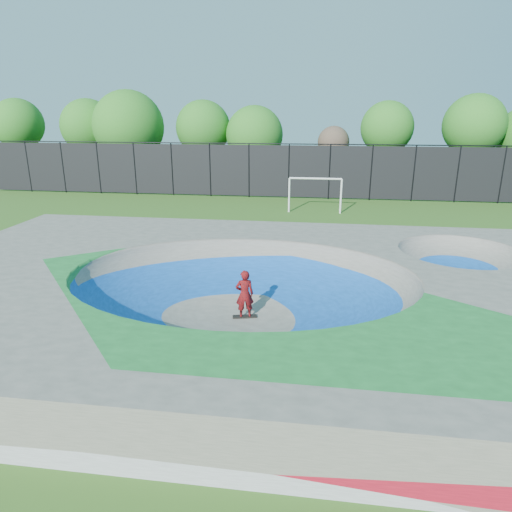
{
  "coord_description": "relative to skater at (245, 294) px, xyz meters",
  "views": [
    {
      "loc": [
        2.28,
        -13.27,
        6.38
      ],
      "look_at": [
        0.03,
        3.0,
        1.1
      ],
      "focal_mm": 32.0,
      "sensor_mm": 36.0,
      "label": 1
    }
  ],
  "objects": [
    {
      "name": "ground",
      "position": [
        -0.09,
        0.06,
        -0.8
      ],
      "size": [
        120.0,
        120.0,
        0.0
      ],
      "primitive_type": "plane",
      "color": "#2B5317",
      "rests_on": "ground"
    },
    {
      "name": "skate_deck",
      "position": [
        -0.09,
        0.06,
        -0.05
      ],
      "size": [
        22.0,
        14.0,
        1.5
      ],
      "primitive_type": "cube",
      "color": "gray",
      "rests_on": "ground"
    },
    {
      "name": "skater",
      "position": [
        0.0,
        0.0,
        0.0
      ],
      "size": [
        0.67,
        0.53,
        1.6
      ],
      "primitive_type": "imported",
      "rotation": [
        0.0,
        0.0,
        3.42
      ],
      "color": "#B00E0E",
      "rests_on": "ground"
    },
    {
      "name": "skateboard",
      "position": [
        0.0,
        0.0,
        -0.78
      ],
      "size": [
        0.81,
        0.39,
        0.05
      ],
      "primitive_type": "cube",
      "rotation": [
        0.0,
        0.0,
        0.22
      ],
      "color": "black",
      "rests_on": "ground"
    },
    {
      "name": "soccer_goal",
      "position": [
        1.95,
        16.15,
        0.78
      ],
      "size": [
        3.43,
        0.12,
        2.27
      ],
      "color": "silver",
      "rests_on": "ground"
    },
    {
      "name": "fence",
      "position": [
        -0.09,
        21.06,
        1.3
      ],
      "size": [
        48.09,
        0.09,
        4.04
      ],
      "color": "black",
      "rests_on": "ground"
    },
    {
      "name": "treeline",
      "position": [
        -1.85,
        25.66,
        4.1
      ],
      "size": [
        52.46,
        6.31,
        8.03
      ],
      "color": "#462F23",
      "rests_on": "ground"
    }
  ]
}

